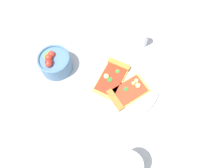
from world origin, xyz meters
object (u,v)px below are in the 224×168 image
at_px(pizza_slice_near, 113,76).
at_px(soda_glass, 127,167).
at_px(pizza_slice_far, 127,92).
at_px(pepper_shaker, 144,38).
at_px(plate, 123,86).
at_px(salad_bowl, 55,62).

relative_size(pizza_slice_near, soda_glass, 1.52).
relative_size(pizza_slice_far, pepper_shaker, 1.88).
distance_m(pizza_slice_near, pepper_shaker, 0.18).
xyz_separation_m(plate, pizza_slice_near, (0.03, -0.03, 0.01)).
xyz_separation_m(pizza_slice_near, pepper_shaker, (-0.12, -0.13, 0.02)).
xyz_separation_m(plate, salad_bowl, (0.23, -0.09, 0.03)).
height_order(plate, pizza_slice_near, pizza_slice_near).
bearing_deg(plate, pizza_slice_far, 107.00).
xyz_separation_m(pizza_slice_near, soda_glass, (-0.02, 0.30, 0.03)).
bearing_deg(pizza_slice_far, pepper_shaker, -112.10).
relative_size(plate, pepper_shaker, 3.01).
bearing_deg(plate, soda_glass, 86.58).
relative_size(soda_glass, pepper_shaker, 1.31).
bearing_deg(salad_bowl, plate, 158.02).
xyz_separation_m(plate, soda_glass, (0.02, 0.26, 0.04)).
relative_size(plate, pizza_slice_near, 1.51).
xyz_separation_m(pizza_slice_near, pizza_slice_far, (-0.04, 0.06, -0.00)).
distance_m(salad_bowl, soda_glass, 0.41).
bearing_deg(pizza_slice_near, plate, 135.31).
bearing_deg(pizza_slice_far, soda_glass, 83.75).
bearing_deg(soda_glass, pizza_slice_far, -96.25).
relative_size(pizza_slice_far, salad_bowl, 1.35).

